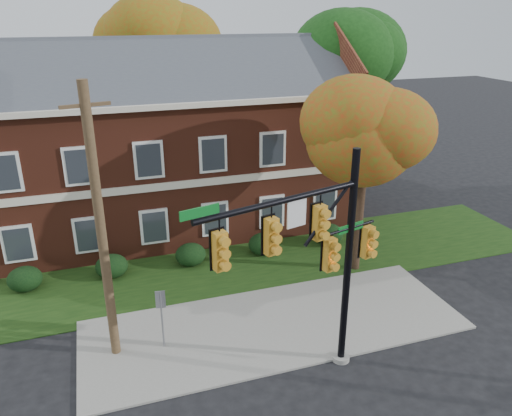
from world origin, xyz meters
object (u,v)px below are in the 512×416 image
object	(u,v)px
hedge_far_right	(329,234)
utility_pole	(101,229)
hedge_center	(191,255)
tree_right_rear	(357,62)
hedge_right	(263,244)
apartment_building	(166,133)
tree_near_right	(374,123)
traffic_signal	(317,248)
tree_far_rear	(164,45)
sign_post	(161,310)
hedge_left	(112,266)
hedge_far_left	(25,279)

from	to	relation	value
hedge_far_right	utility_pole	distance (m)	12.71
hedge_center	tree_right_rear	bearing A→B (deg)	28.37
utility_pole	hedge_right	bearing A→B (deg)	23.27
hedge_far_right	tree_right_rear	world-z (taller)	tree_right_rear
apartment_building	tree_near_right	distance (m)	10.97
hedge_right	traffic_signal	bearing A→B (deg)	-98.94
tree_far_rear	utility_pole	bearing A→B (deg)	-105.23
hedge_far_right	traffic_signal	world-z (taller)	traffic_signal
apartment_building	hedge_far_right	distance (m)	9.82
tree_near_right	traffic_signal	world-z (taller)	tree_near_right
hedge_far_right	hedge_right	bearing A→B (deg)	180.00
tree_far_rear	utility_pole	xyz separation A→B (m)	(-5.05, -18.56, -4.19)
hedge_center	hedge_right	distance (m)	3.50
tree_right_rear	tree_far_rear	bearing A→B (deg)	145.00
apartment_building	tree_right_rear	world-z (taller)	tree_right_rear
tree_right_rear	tree_far_rear	xyz separation A→B (m)	(-9.97, 6.98, 0.72)
apartment_building	hedge_center	distance (m)	6.89
tree_far_rear	sign_post	world-z (taller)	tree_far_rear
hedge_left	hedge_right	xyz separation A→B (m)	(7.00, 0.00, 0.00)
apartment_building	hedge_far_left	bearing A→B (deg)	-143.11
hedge_center	sign_post	bearing A→B (deg)	-110.30
apartment_building	tree_right_rear	xyz separation A→B (m)	(11.31, 0.86, 3.13)
hedge_center	utility_pole	size ratio (longest dim) A/B	0.15
hedge_center	apartment_building	bearing A→B (deg)	90.00
hedge_far_left	utility_pole	bearing A→B (deg)	-58.94
traffic_signal	hedge_far_left	bearing A→B (deg)	121.87
hedge_center	tree_near_right	world-z (taller)	tree_near_right
hedge_far_left	traffic_signal	size ratio (longest dim) A/B	0.19
tree_far_rear	sign_post	xyz separation A→B (m)	(-3.45, -18.79, -7.29)
hedge_far_right	tree_right_rear	xyz separation A→B (m)	(4.31, 6.11, 7.60)
hedge_right	hedge_far_right	size ratio (longest dim) A/B	1.00
tree_right_rear	traffic_signal	distance (m)	17.65
tree_near_right	utility_pole	distance (m)	11.42
hedge_far_left	traffic_signal	distance (m)	13.15
hedge_far_right	sign_post	bearing A→B (deg)	-147.96
apartment_building	hedge_far_right	world-z (taller)	apartment_building
sign_post	hedge_center	bearing A→B (deg)	78.11
apartment_building	hedge_left	world-z (taller)	apartment_building
utility_pole	sign_post	distance (m)	3.50
hedge_far_right	apartment_building	bearing A→B (deg)	143.11
hedge_right	tree_far_rear	bearing A→B (deg)	99.36
hedge_left	hedge_far_right	size ratio (longest dim) A/B	1.00
apartment_building	tree_near_right	world-z (taller)	apartment_building
hedge_center	hedge_left	bearing A→B (deg)	180.00
hedge_far_right	utility_pole	bearing A→B (deg)	-152.97
hedge_right	sign_post	distance (m)	8.06
tree_far_rear	traffic_signal	xyz separation A→B (m)	(0.81, -21.64, -4.30)
traffic_signal	utility_pole	bearing A→B (deg)	137.19
hedge_center	tree_right_rear	xyz separation A→B (m)	(11.31, 6.11, 7.60)
hedge_far_left	hedge_right	size ratio (longest dim) A/B	1.00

